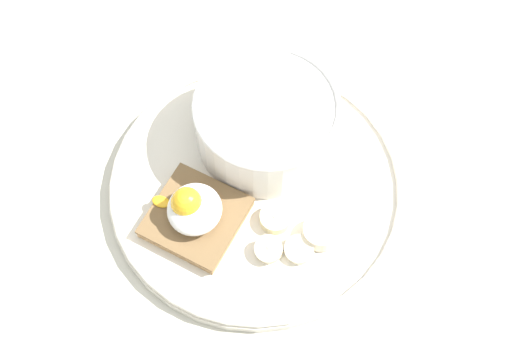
{
  "coord_description": "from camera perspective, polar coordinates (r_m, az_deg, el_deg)",
  "views": [
    {
      "loc": [
        31.24,
        5.82,
        65.92
      ],
      "look_at": [
        0.0,
        0.0,
        5.0
      ],
      "focal_mm": 50.0,
      "sensor_mm": 36.0,
      "label": 1
    }
  ],
  "objects": [
    {
      "name": "ground_plane",
      "position": [
        0.72,
        0.0,
        -1.47
      ],
      "size": [
        120.0,
        120.0,
        2.0
      ],
      "primitive_type": "cube",
      "color": "beige",
      "rests_on": "ground"
    },
    {
      "name": "plate",
      "position": [
        0.71,
        0.0,
        -0.83
      ],
      "size": [
        29.16,
        29.16,
        1.6
      ],
      "color": "silver",
      "rests_on": "ground_plane"
    },
    {
      "name": "oatmeal_bowl",
      "position": [
        0.7,
        1.05,
        4.38
      ],
      "size": [
        14.35,
        14.35,
        6.26
      ],
      "color": "white",
      "rests_on": "plate"
    },
    {
      "name": "toast_slice",
      "position": [
        0.68,
        -4.82,
        -3.34
      ],
      "size": [
        10.51,
        10.51,
        1.29
      ],
      "color": "brown",
      "rests_on": "plate"
    },
    {
      "name": "poached_egg",
      "position": [
        0.67,
        -5.12,
        -2.56
      ],
      "size": [
        5.38,
        7.13,
        3.64
      ],
      "color": "white",
      "rests_on": "toast_slice"
    },
    {
      "name": "banana_slice_front",
      "position": [
        0.67,
        3.48,
        -5.93
      ],
      "size": [
        3.84,
        3.8,
        1.24
      ],
      "color": "beige",
      "rests_on": "plate"
    },
    {
      "name": "banana_slice_left",
      "position": [
        0.68,
        1.56,
        -3.46
      ],
      "size": [
        4.26,
        4.25,
        1.26
      ],
      "color": "beige",
      "rests_on": "plate"
    },
    {
      "name": "banana_slice_back",
      "position": [
        0.68,
        5.19,
        -4.58
      ],
      "size": [
        4.33,
        4.26,
        1.63
      ],
      "color": "#F9E6C8",
      "rests_on": "plate"
    },
    {
      "name": "banana_slice_right",
      "position": [
        0.67,
        1.02,
        -5.92
      ],
      "size": [
        3.28,
        3.15,
        1.63
      ],
      "color": "beige",
      "rests_on": "plate"
    }
  ]
}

